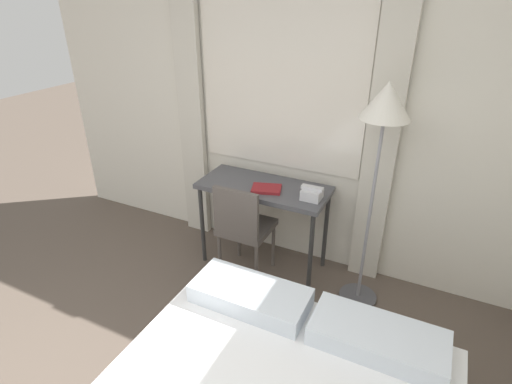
{
  "coord_description": "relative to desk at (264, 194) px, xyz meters",
  "views": [
    {
      "loc": [
        1.1,
        -0.34,
        2.21
      ],
      "look_at": [
        0.0,
        1.93,
        0.93
      ],
      "focal_mm": 28.0,
      "sensor_mm": 36.0,
      "label": 1
    }
  ],
  "objects": [
    {
      "name": "book",
      "position": [
        0.06,
        -0.07,
        0.09
      ],
      "size": [
        0.27,
        0.23,
        0.02
      ],
      "rotation": [
        0.0,
        0.0,
        0.31
      ],
      "color": "maroon",
      "rests_on": "desk"
    },
    {
      "name": "telephone",
      "position": [
        0.43,
        -0.05,
        0.13
      ],
      "size": [
        0.17,
        0.14,
        0.1
      ],
      "color": "silver",
      "rests_on": "desk"
    },
    {
      "name": "wall_back_with_window",
      "position": [
        0.11,
        0.31,
        0.66
      ],
      "size": [
        4.86,
        0.13,
        2.7
      ],
      "color": "silver",
      "rests_on": "ground_plane"
    },
    {
      "name": "desk_chair",
      "position": [
        -0.07,
        -0.23,
        -0.19
      ],
      "size": [
        0.4,
        0.4,
        0.87
      ],
      "rotation": [
        0.0,
        0.0,
        0.0
      ],
      "color": "#59514C",
      "rests_on": "ground_plane"
    },
    {
      "name": "standing_lamp",
      "position": [
        0.88,
        -0.09,
        0.73
      ],
      "size": [
        0.33,
        0.33,
        1.71
      ],
      "color": "#4C4C51",
      "rests_on": "ground_plane"
    },
    {
      "name": "desk",
      "position": [
        0.0,
        0.0,
        0.0
      ],
      "size": [
        1.07,
        0.47,
        0.78
      ],
      "color": "#4C4C51",
      "rests_on": "ground_plane"
    }
  ]
}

